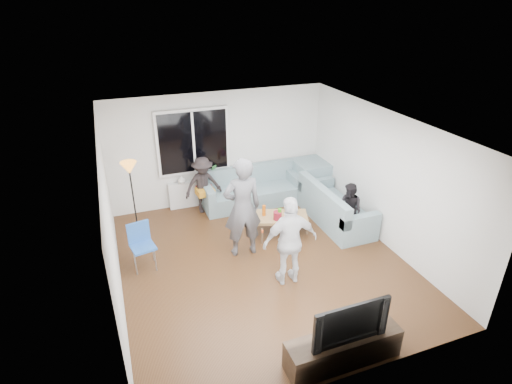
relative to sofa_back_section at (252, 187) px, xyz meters
name	(u,v)px	position (x,y,z in m)	size (l,w,h in m)	color
floor	(262,262)	(-0.62, -2.27, -0.45)	(5.00, 5.50, 0.04)	#56351C
ceiling	(263,125)	(-0.62, -2.27, 2.20)	(5.00, 5.50, 0.04)	white
wall_back	(219,148)	(-0.62, 0.50, 0.88)	(5.00, 0.04, 2.60)	silver
wall_front	(350,302)	(-0.62, -5.04, 0.88)	(5.00, 0.04, 2.60)	silver
wall_left	(109,226)	(-3.14, -2.27, 0.88)	(0.04, 5.50, 2.60)	silver
wall_right	(385,178)	(1.90, -2.27, 0.88)	(0.04, 5.50, 2.60)	silver
window_frame	(193,142)	(-1.22, 0.42, 1.12)	(1.62, 0.06, 1.47)	white
window_glass	(194,142)	(-1.22, 0.38, 1.12)	(1.50, 0.02, 1.35)	black
window_mullion	(194,142)	(-1.22, 0.37, 1.12)	(0.05, 0.03, 1.35)	white
radiator	(197,193)	(-1.22, 0.38, -0.11)	(1.30, 0.12, 0.62)	silver
potted_plant	(213,172)	(-0.83, 0.35, 0.38)	(0.20, 0.16, 0.36)	#2D7133
vase	(181,180)	(-1.57, 0.35, 0.29)	(0.18, 0.18, 0.19)	silver
sofa_back_section	(252,187)	(0.00, 0.00, 0.00)	(2.30, 0.85, 0.85)	gray
sofa_right_section	(336,204)	(1.40, -1.44, 0.00)	(0.85, 2.00, 0.85)	gray
sofa_corner	(312,178)	(1.56, 0.00, 0.00)	(0.85, 0.85, 0.85)	gray
cushion_yellow	(205,192)	(-1.12, -0.02, 0.09)	(0.38, 0.32, 0.14)	orange
cushion_red	(205,190)	(-1.12, 0.06, 0.09)	(0.36, 0.30, 0.13)	maroon
coffee_table	(280,224)	(0.09, -1.44, -0.22)	(1.10, 0.60, 0.40)	#A27D4E
pitcher	(278,216)	(-0.02, -1.55, 0.06)	(0.17, 0.17, 0.17)	maroon
side_chair	(143,247)	(-2.67, -1.69, 0.01)	(0.40, 0.40, 0.86)	#285BAF
floor_lamp	(133,199)	(-2.67, -0.39, 0.36)	(0.32, 0.32, 1.56)	orange
player_left	(242,208)	(-0.86, -1.86, 0.55)	(0.71, 0.46, 1.94)	#525258
player_right	(290,241)	(-0.40, -2.94, 0.38)	(0.94, 0.39, 1.61)	silver
spectator_right	(349,209)	(1.40, -1.94, 0.13)	(0.54, 0.42, 1.11)	black
spectator_back	(203,185)	(-1.15, 0.03, 0.23)	(0.84, 0.49, 1.31)	black
tv_console	(343,349)	(-0.44, -4.77, -0.20)	(1.60, 0.40, 0.44)	#34261A
television	(347,319)	(-0.44, -4.77, 0.32)	(1.07, 0.14, 0.62)	black
bottle_a	(264,210)	(-0.22, -1.31, 0.09)	(0.07, 0.07, 0.23)	#CC570C
bottle_b	(280,214)	(0.02, -1.57, 0.09)	(0.08, 0.08, 0.24)	#3A9B1C
bottle_d	(294,210)	(0.35, -1.52, 0.11)	(0.07, 0.07, 0.26)	orange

